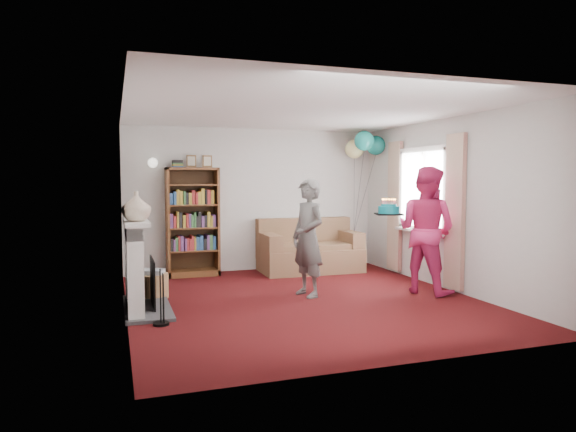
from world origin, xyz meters
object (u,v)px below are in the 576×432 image
object	(u,v)px
bookcase	(192,223)
sofa	(309,251)
person_magenta	(426,230)
person_striped	(308,238)
birthday_cake	(389,210)

from	to	relation	value
bookcase	sofa	world-z (taller)	bookcase
bookcase	sofa	size ratio (longest dim) A/B	1.16
sofa	person_magenta	size ratio (longest dim) A/B	0.97
sofa	person_magenta	xyz separation A→B (m)	(0.94, -2.17, 0.55)
person_striped	sofa	bearing A→B (deg)	143.19
bookcase	birthday_cake	xyz separation A→B (m)	(2.39, -2.32, 0.30)
person_striped	person_magenta	size ratio (longest dim) A/B	0.90
person_magenta	bookcase	bearing A→B (deg)	23.40
bookcase	birthday_cake	world-z (taller)	bookcase
person_magenta	birthday_cake	world-z (taller)	person_magenta
birthday_cake	bookcase	bearing A→B (deg)	135.80
person_striped	person_magenta	distance (m)	1.70
person_striped	person_magenta	bearing A→B (deg)	63.34
person_striped	birthday_cake	world-z (taller)	person_striped
person_magenta	birthday_cake	distance (m)	0.64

